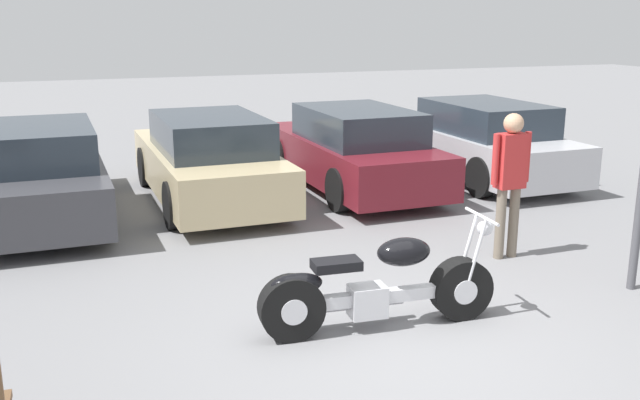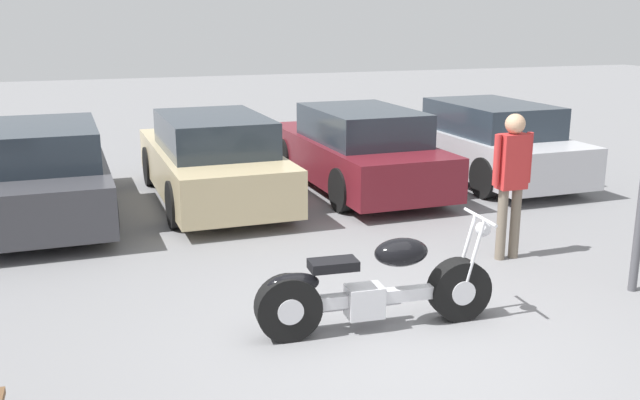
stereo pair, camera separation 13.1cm
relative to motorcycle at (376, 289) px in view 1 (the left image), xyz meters
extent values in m
plane|color=slate|center=(0.08, -0.40, -0.40)|extent=(60.00, 60.00, 0.00)
cylinder|color=black|center=(0.87, -0.08, -0.10)|extent=(0.62, 0.25, 0.60)
cylinder|color=silver|center=(0.87, -0.08, -0.10)|extent=(0.26, 0.24, 0.24)
cylinder|color=black|center=(-0.81, 0.06, -0.10)|extent=(0.62, 0.25, 0.60)
cylinder|color=silver|center=(-0.81, 0.06, -0.10)|extent=(0.26, 0.24, 0.24)
cube|color=silver|center=(0.03, -0.01, -0.08)|extent=(1.30, 0.21, 0.12)
cube|color=silver|center=(-0.09, 0.00, -0.11)|extent=(0.36, 0.27, 0.30)
ellipsoid|color=black|center=(0.26, -0.03, 0.34)|extent=(0.54, 0.35, 0.26)
cube|color=black|center=(-0.39, 0.03, 0.28)|extent=(0.46, 0.27, 0.09)
ellipsoid|color=black|center=(-0.76, 0.06, 0.13)|extent=(0.49, 0.24, 0.20)
cylinder|color=silver|center=(0.96, -0.17, 0.26)|extent=(0.22, 0.05, 0.72)
cylinder|color=silver|center=(0.97, 0.01, 0.26)|extent=(0.22, 0.05, 0.72)
cylinder|color=silver|center=(1.05, -0.09, 0.62)|extent=(0.08, 0.62, 0.03)
sphere|color=silver|center=(1.09, -0.09, 0.50)|extent=(0.15, 0.15, 0.15)
cylinder|color=silver|center=(-0.31, 0.16, -0.20)|extent=(1.29, 0.18, 0.08)
cube|color=#3D3D42|center=(-2.90, 5.24, 0.12)|extent=(1.71, 4.48, 0.68)
cube|color=#28333D|center=(-2.90, 4.97, 0.73)|extent=(1.50, 2.33, 0.53)
cylinder|color=black|center=(-2.11, 6.63, -0.06)|extent=(0.20, 0.67, 0.67)
cylinder|color=black|center=(-2.11, 3.85, -0.06)|extent=(0.20, 0.67, 0.67)
cube|color=#C6B284|center=(-0.42, 5.36, 0.12)|extent=(1.71, 4.48, 0.68)
cube|color=#28333D|center=(-0.42, 5.09, 0.73)|extent=(1.50, 2.33, 0.53)
cylinder|color=black|center=(-1.22, 6.75, -0.06)|extent=(0.20, 0.67, 0.67)
cylinder|color=black|center=(0.37, 6.75, -0.06)|extent=(0.20, 0.67, 0.67)
cylinder|color=black|center=(-1.22, 3.97, -0.06)|extent=(0.20, 0.67, 0.67)
cylinder|color=black|center=(0.37, 3.97, -0.06)|extent=(0.20, 0.67, 0.67)
cube|color=maroon|center=(2.06, 5.36, 0.12)|extent=(1.71, 4.48, 0.68)
cube|color=#28333D|center=(2.06, 5.09, 0.73)|extent=(1.50, 2.33, 0.53)
cylinder|color=black|center=(1.26, 6.75, -0.06)|extent=(0.20, 0.67, 0.67)
cylinder|color=black|center=(2.85, 6.75, -0.06)|extent=(0.20, 0.67, 0.67)
cylinder|color=black|center=(1.26, 3.97, -0.06)|extent=(0.20, 0.67, 0.67)
cylinder|color=black|center=(2.85, 3.97, -0.06)|extent=(0.20, 0.67, 0.67)
cube|color=#BCBCC1|center=(4.54, 5.33, 0.12)|extent=(1.71, 4.48, 0.68)
cube|color=#28333D|center=(4.54, 5.06, 0.73)|extent=(1.50, 2.33, 0.53)
cylinder|color=black|center=(3.75, 6.72, -0.06)|extent=(0.20, 0.67, 0.67)
cylinder|color=black|center=(5.33, 6.72, -0.06)|extent=(0.20, 0.67, 0.67)
cylinder|color=black|center=(3.75, 3.95, -0.06)|extent=(0.20, 0.67, 0.67)
cylinder|color=black|center=(5.33, 3.95, -0.06)|extent=(0.20, 0.67, 0.67)
cylinder|color=#726656|center=(2.26, 1.29, 0.04)|extent=(0.12, 0.12, 0.87)
cylinder|color=#726656|center=(2.45, 1.29, 0.04)|extent=(0.12, 0.12, 0.87)
cube|color=red|center=(2.36, 1.29, 0.80)|extent=(0.34, 0.20, 0.66)
cylinder|color=red|center=(2.14, 1.29, 0.84)|extent=(0.08, 0.08, 0.60)
cylinder|color=red|center=(2.58, 1.29, 0.84)|extent=(0.08, 0.08, 0.60)
sphere|color=tan|center=(2.36, 1.29, 1.25)|extent=(0.24, 0.24, 0.24)
camera|label=1|loc=(-2.72, -5.62, 2.46)|focal=40.00mm
camera|label=2|loc=(-2.59, -5.67, 2.46)|focal=40.00mm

